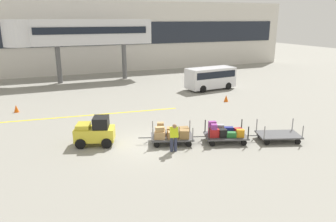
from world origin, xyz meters
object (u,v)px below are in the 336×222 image
at_px(baggage_cart_middle, 224,133).
at_px(shuttle_van, 211,77).
at_px(baggage_cart_tail, 278,135).
at_px(baggage_handler, 174,136).
at_px(baggage_tug, 95,132).
at_px(baggage_cart_lead, 171,134).
at_px(safety_cone_near, 16,109).
at_px(safety_cone_far, 226,98).

bearing_deg(baggage_cart_middle, shuttle_van, 63.07).
height_order(baggage_cart_tail, baggage_handler, baggage_handler).
bearing_deg(shuttle_van, baggage_handler, -126.76).
bearing_deg(baggage_tug, baggage_handler, -35.76).
xyz_separation_m(baggage_cart_tail, shuttle_van, (3.39, 13.48, 0.89)).
xyz_separation_m(baggage_cart_lead, baggage_cart_tail, (5.71, -1.99, -0.20)).
bearing_deg(baggage_cart_lead, baggage_tug, 160.27).
bearing_deg(baggage_handler, baggage_tug, 144.24).
distance_m(baggage_cart_tail, safety_cone_near, 18.28).
height_order(baggage_tug, baggage_cart_lead, baggage_tug).
height_order(baggage_tug, safety_cone_near, baggage_tug).
relative_size(baggage_tug, baggage_cart_lead, 0.76).
bearing_deg(shuttle_van, baggage_tug, -142.10).
height_order(baggage_cart_lead, baggage_cart_tail, baggage_cart_lead).
relative_size(shuttle_van, safety_cone_far, 9.04).
distance_m(baggage_handler, safety_cone_far, 11.42).
xyz_separation_m(safety_cone_near, safety_cone_far, (15.95, -3.28, 0.00)).
distance_m(baggage_cart_lead, shuttle_van, 14.67).
relative_size(baggage_tug, baggage_cart_middle, 0.76).
relative_size(baggage_cart_tail, safety_cone_far, 5.58).
bearing_deg(safety_cone_near, safety_cone_far, -11.63).
height_order(baggage_cart_middle, baggage_handler, baggage_handler).
distance_m(baggage_cart_lead, baggage_cart_tail, 6.05).
bearing_deg(shuttle_van, safety_cone_far, -104.43).
bearing_deg(safety_cone_far, safety_cone_near, 168.37).
distance_m(baggage_tug, shuttle_van, 16.45).
height_order(baggage_cart_lead, safety_cone_near, baggage_cart_lead).
bearing_deg(safety_cone_near, baggage_cart_tail, -41.09).
bearing_deg(baggage_cart_middle, safety_cone_near, 134.65).
bearing_deg(baggage_tug, safety_cone_near, 115.93).
bearing_deg(baggage_cart_lead, shuttle_van, 51.62).
relative_size(baggage_handler, safety_cone_near, 2.84).
height_order(safety_cone_near, safety_cone_far, same).
distance_m(shuttle_van, safety_cone_far, 4.99).
height_order(shuttle_van, safety_cone_near, shuttle_van).
height_order(baggage_cart_lead, baggage_cart_middle, baggage_cart_middle).
distance_m(baggage_handler, safety_cone_near, 13.60).
bearing_deg(baggage_cart_lead, baggage_cart_tail, -19.23).
xyz_separation_m(baggage_cart_lead, baggage_cart_middle, (2.78, -0.96, -0.01)).
height_order(baggage_tug, shuttle_van, shuttle_van).
bearing_deg(safety_cone_near, baggage_tug, -64.07).
relative_size(baggage_handler, safety_cone_far, 2.84).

